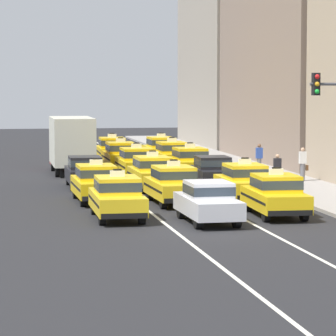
% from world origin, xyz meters
% --- Properties ---
extents(ground_plane, '(160.00, 160.00, 0.00)m').
position_xyz_m(ground_plane, '(0.00, 0.00, 0.00)').
color(ground_plane, '#232326').
extents(lane_stripe_left_center, '(0.14, 80.00, 0.01)m').
position_xyz_m(lane_stripe_left_center, '(-1.60, 20.00, 0.00)').
color(lane_stripe_left_center, silver).
rests_on(lane_stripe_left_center, ground).
extents(lane_stripe_center_right, '(0.14, 80.00, 0.01)m').
position_xyz_m(lane_stripe_center_right, '(1.60, 20.00, 0.00)').
color(lane_stripe_center_right, silver).
rests_on(lane_stripe_center_right, ground).
extents(sidewalk_curb, '(4.00, 90.00, 0.15)m').
position_xyz_m(sidewalk_curb, '(7.20, 15.00, 0.07)').
color(sidewalk_curb, '#9E9993').
rests_on(sidewalk_curb, ground).
extents(taxi_left_nearest, '(1.88, 4.58, 1.96)m').
position_xyz_m(taxi_left_nearest, '(-3.20, 3.17, 0.88)').
color(taxi_left_nearest, black).
rests_on(taxi_left_nearest, ground).
extents(taxi_left_second, '(1.86, 4.58, 1.96)m').
position_xyz_m(taxi_left_second, '(-3.38, 8.79, 0.88)').
color(taxi_left_second, black).
rests_on(taxi_left_second, ground).
extents(sedan_left_third, '(1.82, 4.32, 1.58)m').
position_xyz_m(sedan_left_third, '(-3.25, 14.92, 0.85)').
color(sedan_left_third, black).
rests_on(sedan_left_third, ground).
extents(box_truck_left_fourth, '(2.34, 6.98, 3.27)m').
position_xyz_m(box_truck_left_fourth, '(-3.23, 23.17, 1.78)').
color(box_truck_left_fourth, black).
rests_on(box_truck_left_fourth, ground).
extents(sedan_center_nearest, '(1.84, 4.33, 1.58)m').
position_xyz_m(sedan_center_nearest, '(0.02, 1.52, 0.85)').
color(sedan_center_nearest, black).
rests_on(sedan_center_nearest, ground).
extents(taxi_center_second, '(1.90, 4.59, 1.96)m').
position_xyz_m(taxi_center_second, '(-0.18, 7.44, 0.88)').
color(taxi_center_second, black).
rests_on(taxi_center_second, ground).
extents(taxi_center_third, '(1.87, 4.58, 1.96)m').
position_xyz_m(taxi_center_third, '(-0.12, 13.22, 0.88)').
color(taxi_center_third, black).
rests_on(taxi_center_third, ground).
extents(taxi_center_fourth, '(1.83, 4.56, 1.96)m').
position_xyz_m(taxi_center_fourth, '(0.08, 19.63, 0.88)').
color(taxi_center_fourth, black).
rests_on(taxi_center_fourth, ground).
extents(taxi_center_fifth, '(1.83, 4.56, 1.96)m').
position_xyz_m(taxi_center_fifth, '(-0.06, 25.07, 0.88)').
color(taxi_center_fifth, black).
rests_on(taxi_center_fifth, ground).
extents(taxi_center_sixth, '(1.97, 4.62, 1.96)m').
position_xyz_m(taxi_center_sixth, '(0.10, 30.31, 0.88)').
color(taxi_center_sixth, black).
rests_on(taxi_center_sixth, ground).
extents(taxi_right_nearest, '(1.97, 4.62, 1.96)m').
position_xyz_m(taxi_right_nearest, '(3.02, 2.84, 0.88)').
color(taxi_right_nearest, black).
rests_on(taxi_right_nearest, ground).
extents(taxi_right_second, '(1.88, 4.59, 1.96)m').
position_xyz_m(taxi_right_second, '(3.13, 7.95, 0.88)').
color(taxi_right_second, black).
rests_on(taxi_right_second, ground).
extents(sedan_right_third, '(1.91, 4.36, 1.58)m').
position_xyz_m(sedan_right_third, '(3.04, 13.77, 0.85)').
color(sedan_right_third, black).
rests_on(sedan_right_third, ground).
extents(taxi_right_fourth, '(1.89, 4.59, 1.96)m').
position_xyz_m(taxi_right_fourth, '(3.03, 19.28, 0.88)').
color(taxi_right_fourth, black).
rests_on(taxi_right_fourth, ground).
extents(taxi_right_fifth, '(1.91, 4.60, 1.96)m').
position_xyz_m(taxi_right_fifth, '(3.07, 24.86, 0.88)').
color(taxi_right_fifth, black).
rests_on(taxi_right_fifth, ground).
extents(taxi_right_sixth, '(1.90, 4.59, 1.96)m').
position_xyz_m(taxi_right_sixth, '(3.37, 30.24, 0.88)').
color(taxi_right_sixth, black).
rests_on(taxi_right_sixth, ground).
extents(pedestrian_near_crosswalk, '(0.47, 0.24, 1.74)m').
position_xyz_m(pedestrian_near_crosswalk, '(8.11, 14.79, 1.03)').
color(pedestrian_near_crosswalk, slate).
rests_on(pedestrian_near_crosswalk, sidewalk_curb).
extents(pedestrian_mid_block, '(0.47, 0.24, 1.59)m').
position_xyz_m(pedestrian_mid_block, '(6.05, 12.57, 0.94)').
color(pedestrian_mid_block, '#23232D').
rests_on(pedestrian_mid_block, sidewalk_curb).
extents(pedestrian_by_storefront, '(0.36, 0.24, 1.69)m').
position_xyz_m(pedestrian_by_storefront, '(6.94, 18.94, 1.01)').
color(pedestrian_by_storefront, slate).
rests_on(pedestrian_by_storefront, sidewalk_curb).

